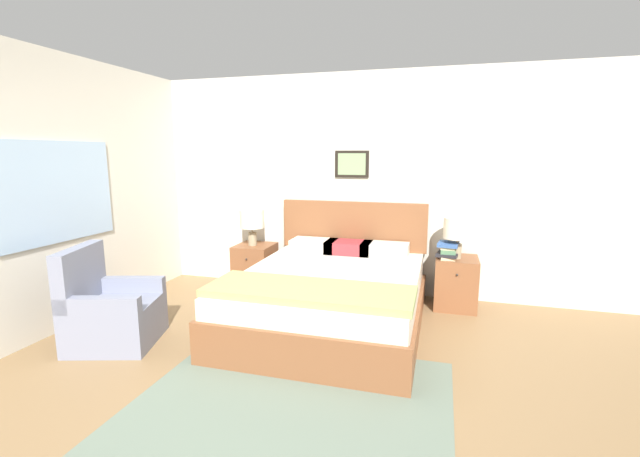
{
  "coord_description": "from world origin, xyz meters",
  "views": [
    {
      "loc": [
        1.07,
        -2.33,
        1.68
      ],
      "look_at": [
        -0.03,
        1.48,
        0.97
      ],
      "focal_mm": 24.0,
      "sensor_mm": 36.0,
      "label": 1
    }
  ],
  "objects_px": {
    "armchair": "(110,312)",
    "table_lamp_near_window": "(252,220)",
    "nightstand_near_window": "(255,267)",
    "nightstand_by_door": "(456,283)",
    "bed": "(331,295)",
    "table_lamp_by_door": "(458,230)"
  },
  "relations": [
    {
      "from": "armchair",
      "to": "table_lamp_near_window",
      "type": "bearing_deg",
      "value": 145.54
    },
    {
      "from": "table_lamp_near_window",
      "to": "nightstand_near_window",
      "type": "bearing_deg",
      "value": 63.51
    },
    {
      "from": "armchair",
      "to": "nightstand_by_door",
      "type": "relative_size",
      "value": 1.57
    },
    {
      "from": "nightstand_near_window",
      "to": "table_lamp_near_window",
      "type": "distance_m",
      "value": 0.59
    },
    {
      "from": "bed",
      "to": "nightstand_near_window",
      "type": "relative_size",
      "value": 3.91
    },
    {
      "from": "armchair",
      "to": "nightstand_near_window",
      "type": "xyz_separation_m",
      "value": [
        0.58,
        1.79,
        -0.01
      ]
    },
    {
      "from": "bed",
      "to": "table_lamp_near_window",
      "type": "relative_size",
      "value": 4.95
    },
    {
      "from": "armchair",
      "to": "nightstand_by_door",
      "type": "distance_m",
      "value": 3.46
    },
    {
      "from": "bed",
      "to": "armchair",
      "type": "height_order",
      "value": "bed"
    },
    {
      "from": "nightstand_by_door",
      "to": "table_lamp_near_window",
      "type": "distance_m",
      "value": 2.47
    },
    {
      "from": "nightstand_by_door",
      "to": "table_lamp_by_door",
      "type": "bearing_deg",
      "value": -115.83
    },
    {
      "from": "nightstand_near_window",
      "to": "table_lamp_by_door",
      "type": "height_order",
      "value": "table_lamp_by_door"
    },
    {
      "from": "nightstand_by_door",
      "to": "table_lamp_by_door",
      "type": "xyz_separation_m",
      "value": [
        -0.01,
        -0.03,
        0.59
      ]
    },
    {
      "from": "nightstand_by_door",
      "to": "bed",
      "type": "bearing_deg",
      "value": -144.95
    },
    {
      "from": "nightstand_by_door",
      "to": "table_lamp_near_window",
      "type": "xyz_separation_m",
      "value": [
        -2.4,
        -0.03,
        0.59
      ]
    },
    {
      "from": "table_lamp_near_window",
      "to": "table_lamp_by_door",
      "type": "distance_m",
      "value": 2.39
    },
    {
      "from": "armchair",
      "to": "nightstand_near_window",
      "type": "distance_m",
      "value": 1.88
    },
    {
      "from": "table_lamp_near_window",
      "to": "table_lamp_by_door",
      "type": "xyz_separation_m",
      "value": [
        2.39,
        0.0,
        0.0
      ]
    },
    {
      "from": "bed",
      "to": "table_lamp_near_window",
      "type": "bearing_deg",
      "value": 146.13
    },
    {
      "from": "nightstand_near_window",
      "to": "table_lamp_by_door",
      "type": "relative_size",
      "value": 1.27
    },
    {
      "from": "nightstand_near_window",
      "to": "table_lamp_by_door",
      "type": "bearing_deg",
      "value": -0.66
    },
    {
      "from": "table_lamp_by_door",
      "to": "armchair",
      "type": "bearing_deg",
      "value": -149.15
    }
  ]
}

